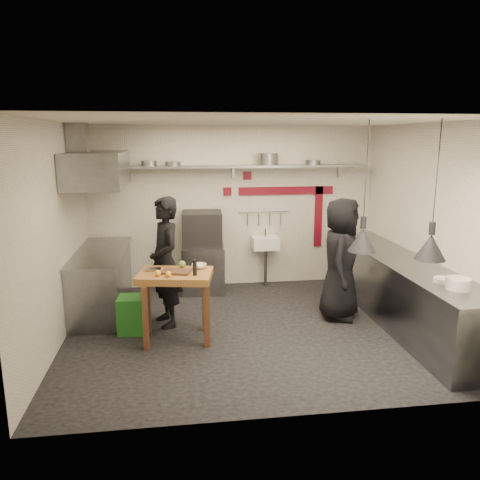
{
  "coord_description": "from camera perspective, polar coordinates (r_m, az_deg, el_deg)",
  "views": [
    {
      "loc": [
        -0.98,
        -5.99,
        2.6
      ],
      "look_at": [
        -0.12,
        0.3,
        1.2
      ],
      "focal_mm": 35.0,
      "sensor_mm": 36.0,
      "label": 1
    }
  ],
  "objects": [
    {
      "name": "pepper_mill",
      "position": [
        5.84,
        -5.53,
        -3.35
      ],
      "size": [
        0.07,
        0.07,
        0.2
      ],
      "primitive_type": "cylinder",
      "rotation": [
        0.0,
        0.0,
        -0.37
      ],
      "color": "black",
      "rests_on": "prep_table"
    },
    {
      "name": "counter_left",
      "position": [
        7.45,
        -16.51,
        -4.9
      ],
      "size": [
        0.7,
        1.9,
        0.9
      ],
      "primitive_type": "cube",
      "color": "slate",
      "rests_on": "floor"
    },
    {
      "name": "counter_right",
      "position": [
        7.09,
        18.96,
        -5.95
      ],
      "size": [
        0.7,
        3.8,
        0.9
      ],
      "primitive_type": "cube",
      "color": "slate",
      "rests_on": "floor"
    },
    {
      "name": "heat_lamp_far",
      "position": [
        5.52,
        22.74,
        5.52
      ],
      "size": [
        0.44,
        0.44,
        1.54
      ],
      "primitive_type": null,
      "rotation": [
        0.0,
        0.0,
        -0.33
      ],
      "color": "black",
      "rests_on": "ceiling"
    },
    {
      "name": "oven_glass",
      "position": [
        7.64,
        -4.18,
        0.97
      ],
      "size": [
        0.33,
        0.03,
        0.34
      ],
      "primitive_type": "cube",
      "rotation": [
        0.0,
        0.0,
        -0.05
      ],
      "color": "black",
      "rests_on": "oven_door"
    },
    {
      "name": "red_tile_a",
      "position": [
        8.19,
        0.9,
        7.84
      ],
      "size": [
        0.14,
        0.02,
        0.14
      ],
      "primitive_type": "cube",
      "color": "#610A19",
      "rests_on": "wall_back"
    },
    {
      "name": "sink_drain",
      "position": [
        8.33,
        3.12,
        -3.36
      ],
      "size": [
        0.06,
        0.06,
        0.66
      ],
      "primitive_type": "cylinder",
      "color": "slate",
      "rests_on": "floor"
    },
    {
      "name": "wall_front",
      "position": [
        4.19,
        6.15,
        -4.34
      ],
      "size": [
        5.0,
        0.04,
        2.8
      ],
      "primitive_type": "cube",
      "color": "beige",
      "rests_on": "floor"
    },
    {
      "name": "chef_left",
      "position": [
        6.56,
        -9.1,
        -2.68
      ],
      "size": [
        0.63,
        0.77,
        1.82
      ],
      "primitive_type": "imported",
      "rotation": [
        0.0,
        0.0,
        -1.24
      ],
      "color": "black",
      "rests_on": "floor"
    },
    {
      "name": "red_band_horiz",
      "position": [
        8.35,
        5.68,
        6.01
      ],
      "size": [
        1.7,
        0.02,
        0.14
      ],
      "primitive_type": "cube",
      "color": "#610A19",
      "rests_on": "wall_back"
    },
    {
      "name": "red_tile_b",
      "position": [
        8.17,
        -1.54,
        5.93
      ],
      "size": [
        0.14,
        0.02,
        0.14
      ],
      "primitive_type": "cube",
      "color": "#610A19",
      "rests_on": "wall_back"
    },
    {
      "name": "small_bowl_right",
      "position": [
        6.02,
        23.47,
        -4.52
      ],
      "size": [
        0.21,
        0.21,
        0.05
      ],
      "primitive_type": "cylinder",
      "rotation": [
        0.0,
        0.0,
        0.0
      ],
      "color": "silver",
      "rests_on": "counter_right_top"
    },
    {
      "name": "extractor_hood",
      "position": [
        7.14,
        -16.95,
        8.25
      ],
      "size": [
        0.78,
        1.6,
        0.5
      ],
      "primitive_type": "cube",
      "color": "slate",
      "rests_on": "ceiling"
    },
    {
      "name": "lemon_a",
      "position": [
        5.88,
        -9.99,
        -3.99
      ],
      "size": [
        0.08,
        0.08,
        0.07
      ],
      "primitive_type": "sphere",
      "rotation": [
        0.0,
        0.0,
        0.14
      ],
      "color": "gold",
      "rests_on": "prep_table"
    },
    {
      "name": "sink_tap",
      "position": [
        8.22,
        3.12,
        0.87
      ],
      "size": [
        0.03,
        0.03,
        0.14
      ],
      "primitive_type": "cylinder",
      "color": "slate",
      "rests_on": "hand_sink"
    },
    {
      "name": "prep_table",
      "position": [
        6.17,
        -7.78,
        -8.03
      ],
      "size": [
        1.02,
        0.79,
        0.92
      ],
      "primitive_type": null,
      "rotation": [
        0.0,
        0.0,
        -0.17
      ],
      "color": "olive",
      "rests_on": "floor"
    },
    {
      "name": "lemon_b",
      "position": [
        5.83,
        -8.73,
        -4.12
      ],
      "size": [
        0.09,
        0.09,
        0.07
      ],
      "primitive_type": "sphere",
      "rotation": [
        0.0,
        0.0,
        0.21
      ],
      "color": "gold",
      "rests_on": "prep_table"
    },
    {
      "name": "counter_left_top",
      "position": [
        7.33,
        -16.73,
        -1.43
      ],
      "size": [
        0.76,
        2.0,
        0.03
      ],
      "primitive_type": "cube",
      "color": "slate",
      "rests_on": "counter_left"
    },
    {
      "name": "ceiling",
      "position": [
        6.07,
        1.58,
        14.28
      ],
      "size": [
        5.0,
        5.0,
        0.0
      ],
      "primitive_type": "plane",
      "color": "beige",
      "rests_on": "floor"
    },
    {
      "name": "shelf_bracket_right",
      "position": [
        8.58,
        11.99,
        8.26
      ],
      "size": [
        0.04,
        0.06,
        0.24
      ],
      "primitive_type": "cube",
      "color": "slate",
      "rests_on": "wall_back"
    },
    {
      "name": "green_bin",
      "position": [
        6.59,
        -13.03,
        -8.82
      ],
      "size": [
        0.38,
        0.38,
        0.5
      ],
      "primitive_type": "cube",
      "rotation": [
        0.0,
        0.0,
        -0.07
      ],
      "color": "#1D611C",
      "rests_on": "floor"
    },
    {
      "name": "chef_right",
      "position": [
        6.89,
        12.16,
        -2.29
      ],
      "size": [
        0.87,
        1.02,
        1.77
      ],
      "primitive_type": "imported",
      "rotation": [
        0.0,
        0.0,
        1.14
      ],
      "color": "black",
      "rests_on": "floor"
    },
    {
      "name": "hand_sink",
      "position": [
        8.26,
        3.1,
        -0.35
      ],
      "size": [
        0.46,
        0.34,
        0.22
      ],
      "primitive_type": "cube",
      "color": "silver",
      "rests_on": "wall_back"
    },
    {
      "name": "shelf_bracket_mid",
      "position": [
        8.14,
        -0.84,
        8.31
      ],
      "size": [
        0.04,
        0.06,
        0.24
      ],
      "primitive_type": "cube",
      "color": "slate",
      "rests_on": "wall_back"
    },
    {
      "name": "back_shelf",
      "position": [
        7.98,
        -0.71,
        8.95
      ],
      "size": [
        4.6,
        0.34,
        0.04
      ],
      "primitive_type": "cube",
      "color": "slate",
      "rests_on": "wall_back"
    },
    {
      "name": "combi_oven",
      "position": [
        7.92,
        -4.64,
        1.37
      ],
      "size": [
        0.69,
        0.65,
        0.58
      ],
      "primitive_type": "cube",
      "rotation": [
        0.0,
        0.0,
        -0.05
      ],
      "color": "black",
      "rests_on": "oven_stand"
    },
    {
      "name": "floor",
      "position": [
        6.6,
        1.44,
        -10.8
      ],
      "size": [
        5.0,
        5.0,
        0.0
      ],
      "primitive_type": "plane",
      "color": "black",
      "rests_on": "ground"
    },
    {
      "name": "stock_pot",
      "position": [
        8.07,
        3.43,
        9.82
      ],
      "size": [
        0.41,
        0.41,
        0.2
      ],
      "primitive_type": "cylinder",
      "rotation": [
        0.0,
        0.0,
        -0.19
      ],
      "color": "slate",
      "rests_on": "back_shelf"
    },
    {
      "name": "bowl",
      "position": [
        6.16,
        -4.99,
        -3.19
      ],
      "size": [
        0.23,
        0.23,
        0.06
      ],
      "primitive_type": "imported",
      "rotation": [
        0.0,
        0.0,
        -0.26
      ],
      "color": "silver",
      "rests_on": "prep_table"
    },
    {
      "name": "counter_right_top",
      "position": [
        6.97,
        19.23,
        -2.31
      ],
      "size": [
        0.76,
        3.9,
        0.03
      ],
      "primitive_type": "cube",
      "color": "slate",
      "rests_on": "counter_right"
    },
    {
      "name": "oven_door",
      "position": [
        7.66,
        -4.44,
        1.0
      ],
      "size": [
        0.51,
        0.06,
        0.46
      ],
      "primitive_type": "cube",
      "rotation": [
        0.0,
        0.0,
        -0.05
      ],
      "color": "#610A19",
      "rests_on": "combi_oven"
    },
    {
      "name": "utensil_rail",
      "position": [
        8.29,
        2.96,
        3.5
      ],
      "size": [
        0.9,
        0.02,
        0.02
      ],
      "primitive_type": "cylinder",
      "rotation": [
        0.0,
        1.57,
        0.0
      ],
      "color": "slate",
      "rests_on": "wall_back"
    },
    {
      "name": "steel_tray",
      "position": [
        6.14,
        -10.54,
        -3.56
      ],
      "size": [
        0.2,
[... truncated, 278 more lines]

